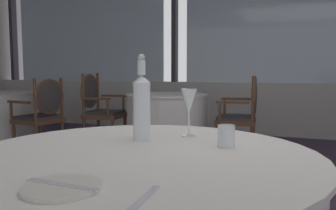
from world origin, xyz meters
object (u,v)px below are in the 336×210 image
at_px(water_bottle, 142,105).
at_px(dining_chair_2_1, 43,111).
at_px(water_tumbler, 226,136).
at_px(dining_chair_1_1, 244,110).
at_px(side_plate, 62,187).
at_px(wine_glass, 189,103).
at_px(dining_chair_1_0, 98,105).

xyz_separation_m(water_bottle, dining_chair_2_1, (-2.31, 2.06, -0.34)).
bearing_deg(water_tumbler, dining_chair_1_1, 97.33).
bearing_deg(dining_chair_2_1, dining_chair_1_1, -153.26).
xyz_separation_m(side_plate, wine_glass, (0.08, 0.76, 0.14)).
distance_m(side_plate, dining_chair_1_1, 3.45).
xyz_separation_m(water_bottle, dining_chair_1_1, (-0.01, 2.83, -0.32)).
bearing_deg(side_plate, dining_chair_1_1, 91.44).
xyz_separation_m(water_tumbler, dining_chair_2_1, (-2.66, 2.06, -0.24)).
bearing_deg(wine_glass, side_plate, -96.04).
distance_m(wine_glass, dining_chair_2_1, 3.13).
relative_size(dining_chair_1_1, dining_chair_2_1, 1.03).
distance_m(dining_chair_1_0, dining_chair_2_1, 0.72).
distance_m(water_bottle, dining_chair_1_1, 2.85).
bearing_deg(dining_chair_1_0, dining_chair_2_1, -130.51).
bearing_deg(wine_glass, dining_chair_2_1, 142.22).
distance_m(water_bottle, water_tumbler, 0.37).
height_order(dining_chair_1_0, dining_chair_1_1, dining_chair_1_0).
relative_size(water_bottle, wine_glass, 1.70).
xyz_separation_m(wine_glass, dining_chair_2_1, (-2.46, 1.91, -0.34)).
relative_size(side_plate, dining_chair_2_1, 0.20).
xyz_separation_m(side_plate, dining_chair_1_0, (-1.97, 3.26, -0.17)).
bearing_deg(water_tumbler, side_plate, -114.60).
xyz_separation_m(side_plate, water_tumbler, (0.28, 0.61, 0.04)).
bearing_deg(side_plate, dining_chair_1_0, 121.16).
bearing_deg(wine_glass, dining_chair_1_0, 129.41).
height_order(water_bottle, dining_chair_1_1, water_bottle).
height_order(wine_glass, dining_chair_1_0, dining_chair_1_0).
xyz_separation_m(dining_chair_1_1, dining_chair_2_1, (-2.30, -0.77, -0.02)).
relative_size(water_tumbler, dining_chair_1_0, 0.08).
distance_m(side_plate, water_tumbler, 0.67).
xyz_separation_m(water_bottle, dining_chair_1_0, (-1.89, 2.64, -0.31)).
height_order(wine_glass, dining_chair_2_1, wine_glass).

